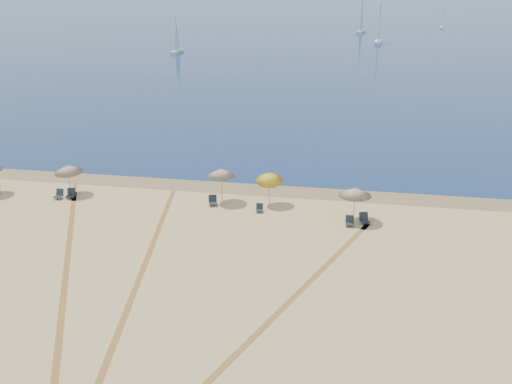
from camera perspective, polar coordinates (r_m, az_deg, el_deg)
ocean at (r=241.95m, az=8.78°, el=17.38°), size 500.00×500.00×0.00m
wet_sand at (r=43.77m, az=0.90°, el=0.30°), size 500.00×500.00×0.00m
umbrella_1 at (r=44.49m, az=-18.65°, el=2.26°), size 2.11×2.16×2.40m
umbrella_2 at (r=40.70m, az=-3.57°, el=2.01°), size 2.07×2.07×2.62m
umbrella_3 at (r=40.16m, az=1.40°, el=1.53°), size 1.98×2.06×2.63m
umbrella_4 at (r=38.07m, az=10.11°, el=0.02°), size 2.24×2.24×2.43m
chair_2 at (r=44.42m, az=-19.51°, el=-0.23°), size 0.62×0.72×0.71m
chair_3 at (r=44.28m, az=-18.39°, el=-0.16°), size 0.73×0.81×0.71m
chair_4 at (r=40.79m, az=-4.44°, el=-0.91°), size 0.78×0.85×0.72m
chair_5 at (r=39.54m, az=0.37°, el=-1.68°), size 0.55×0.62×0.59m
chair_6 at (r=37.90m, az=9.57°, el=-2.99°), size 0.60×0.69×0.68m
chair_7 at (r=38.41m, az=11.00°, el=-2.70°), size 0.79×0.86×0.74m
sailboat_0 at (r=124.89m, az=-8.09°, el=14.93°), size 1.42×4.97×7.34m
sailboat_1 at (r=144.12m, az=12.46°, el=15.74°), size 2.28×6.43×9.37m
sailboat_2 at (r=190.40m, az=18.52°, el=16.14°), size 1.56×4.32×6.29m
sailboat_3 at (r=170.28m, az=10.72°, el=16.64°), size 2.78×6.40×9.26m
tire_tracks at (r=31.98m, az=-10.61°, el=-8.50°), size 50.59×43.56×0.00m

